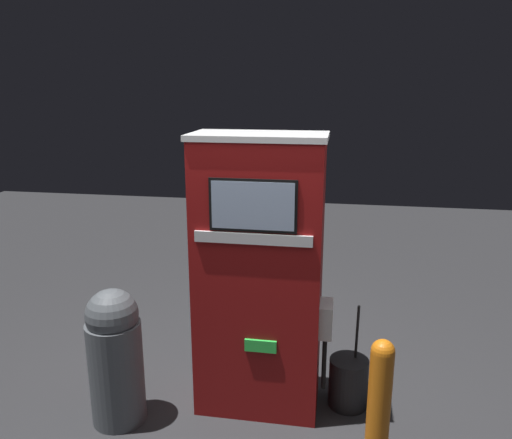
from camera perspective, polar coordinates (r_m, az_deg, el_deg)
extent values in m
plane|color=#2D2D30|center=(3.86, -0.31, -22.08)|extent=(14.00, 14.00, 0.00)
cube|color=maroon|center=(3.75, 0.31, -13.15)|extent=(0.88, 0.47, 1.11)
cube|color=maroon|center=(3.40, 0.33, 1.80)|extent=(0.88, 0.47, 0.88)
cube|color=silver|center=(3.32, 0.34, 9.51)|extent=(0.91, 0.50, 0.04)
cube|color=black|center=(3.16, -0.37, 1.59)|extent=(0.57, 0.01, 0.35)
cube|color=#9EB2D1|center=(3.15, -0.40, 1.57)|extent=(0.53, 0.01, 0.31)
cube|color=silver|center=(3.21, -0.38, -2.23)|extent=(0.77, 0.02, 0.07)
cube|color=#33D84C|center=(3.51, 0.52, -14.27)|extent=(0.22, 0.02, 0.09)
cube|color=silver|center=(3.53, 8.00, -11.17)|extent=(0.09, 0.21, 0.23)
cylinder|color=black|center=(3.61, 7.78, -16.02)|extent=(0.03, 0.03, 0.38)
cylinder|color=orange|center=(3.40, 13.85, -20.20)|extent=(0.15, 0.15, 0.79)
sphere|color=orange|center=(3.19, 14.30, -14.38)|extent=(0.15, 0.15, 0.15)
cylinder|color=#51565B|center=(3.81, -15.65, -16.42)|extent=(0.38, 0.38, 0.75)
sphere|color=#51565B|center=(3.60, -16.15, -10.42)|extent=(0.36, 0.36, 0.36)
cylinder|color=#262628|center=(3.98, 10.50, -17.82)|extent=(0.29, 0.29, 0.38)
cylinder|color=black|center=(3.78, 11.47, -12.64)|extent=(0.02, 0.12, 0.48)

